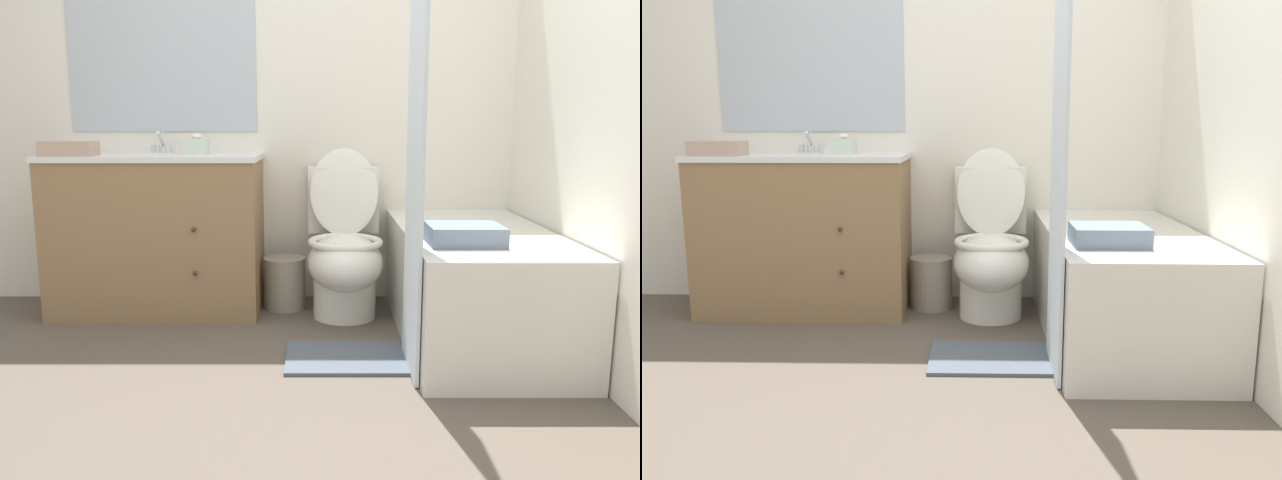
# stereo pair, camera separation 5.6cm
# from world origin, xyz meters

# --- Properties ---
(ground_plane) EXTENTS (14.00, 14.00, 0.00)m
(ground_plane) POSITION_xyz_m (0.00, 0.00, 0.00)
(ground_plane) COLOR brown
(wall_back) EXTENTS (8.00, 0.06, 2.50)m
(wall_back) POSITION_xyz_m (-0.01, 1.70, 1.25)
(wall_back) COLOR white
(wall_back) RESTS_ON ground_plane
(wall_right) EXTENTS (0.05, 2.67, 2.50)m
(wall_right) POSITION_xyz_m (1.32, 0.84, 1.25)
(wall_right) COLOR white
(wall_right) RESTS_ON ground_plane
(vanity_cabinet) EXTENTS (1.14, 0.57, 0.87)m
(vanity_cabinet) POSITION_xyz_m (-0.72, 1.41, 0.44)
(vanity_cabinet) COLOR olive
(vanity_cabinet) RESTS_ON ground_plane
(sink_faucet) EXTENTS (0.14, 0.12, 0.12)m
(sink_faucet) POSITION_xyz_m (-0.72, 1.58, 0.91)
(sink_faucet) COLOR silver
(sink_faucet) RESTS_ON vanity_cabinet
(toilet) EXTENTS (0.40, 0.70, 0.90)m
(toilet) POSITION_xyz_m (0.31, 1.31, 0.35)
(toilet) COLOR silver
(toilet) RESTS_ON ground_plane
(bathtub) EXTENTS (0.71, 1.43, 0.53)m
(bathtub) POSITION_xyz_m (0.93, 0.96, 0.27)
(bathtub) COLOR silver
(bathtub) RESTS_ON ground_plane
(shower_curtain) EXTENTS (0.01, 0.40, 1.86)m
(shower_curtain) POSITION_xyz_m (0.56, 0.53, 0.93)
(shower_curtain) COLOR silver
(shower_curtain) RESTS_ON ground_plane
(wastebasket) EXTENTS (0.24, 0.24, 0.29)m
(wastebasket) POSITION_xyz_m (-0.03, 1.44, 0.15)
(wastebasket) COLOR gray
(wastebasket) RESTS_ON ground_plane
(tissue_box) EXTENTS (0.12, 0.15, 0.11)m
(tissue_box) POSITION_xyz_m (-0.49, 1.42, 0.92)
(tissue_box) COLOR silver
(tissue_box) RESTS_ON vanity_cabinet
(hand_towel_folded) EXTENTS (0.27, 0.16, 0.08)m
(hand_towel_folded) POSITION_xyz_m (-1.12, 1.24, 0.91)
(hand_towel_folded) COLOR tan
(hand_towel_folded) RESTS_ON vanity_cabinet
(bath_towel_folded) EXTENTS (0.31, 0.26, 0.08)m
(bath_towel_folded) POSITION_xyz_m (0.79, 0.61, 0.57)
(bath_towel_folded) COLOR slate
(bath_towel_folded) RESTS_ON bathtub
(bath_mat) EXTENTS (0.54, 0.39, 0.02)m
(bath_mat) POSITION_xyz_m (0.29, 0.65, 0.01)
(bath_mat) COLOR #4C5660
(bath_mat) RESTS_ON ground_plane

